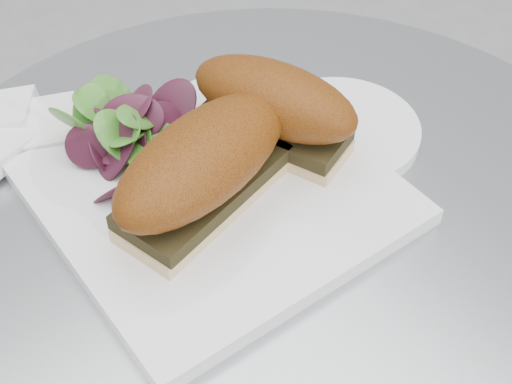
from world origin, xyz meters
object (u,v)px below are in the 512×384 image
sandwich_left (203,166)px  saucer (340,130)px  plate (215,192)px  sandwich_right (274,106)px

sandwich_left → saucer: sandwich_left is taller
plate → sandwich_left: 0.05m
plate → saucer: 0.14m
saucer → sandwich_left: bearing=-178.8°
plate → saucer: bearing=-3.2°
plate → saucer: size_ratio=1.81×
plate → sandwich_right: size_ratio=1.59×
sandwich_left → sandwich_right: 0.10m
sandwich_left → plate: bearing=20.2°
plate → sandwich_left: size_ratio=1.39×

